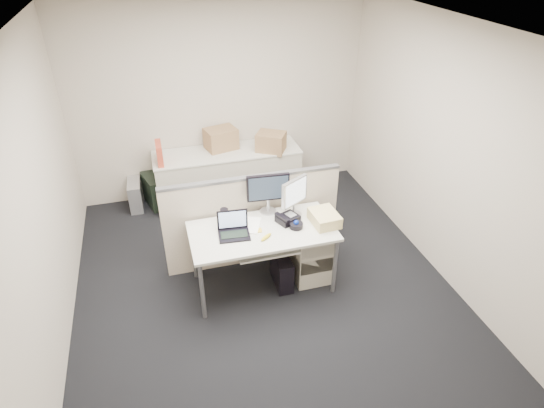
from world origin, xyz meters
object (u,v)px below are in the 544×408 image
object	(u,v)px
desk	(262,235)
monitor_main	(268,194)
laptop	(234,226)
desk_phone	(288,219)

from	to	relation	value
desk	monitor_main	bearing A→B (deg)	64.89
laptop	monitor_main	bearing A→B (deg)	42.35
monitor_main	desk_phone	size ratio (longest dim) A/B	2.10
monitor_main	laptop	distance (m)	0.58
monitor_main	laptop	size ratio (longest dim) A/B	1.47
monitor_main	desk_phone	world-z (taller)	monitor_main
desk_phone	desk	bearing A→B (deg)	171.54
desk	desk_phone	world-z (taller)	desk_phone
monitor_main	desk_phone	distance (m)	0.34
desk	desk_phone	bearing A→B (deg)	14.93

